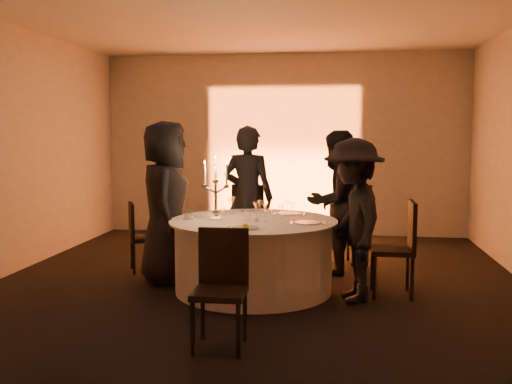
# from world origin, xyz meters

# --- Properties ---
(floor) EXTENTS (7.00, 7.00, 0.00)m
(floor) POSITION_xyz_m (0.00, 0.00, 0.00)
(floor) COLOR black
(floor) RESTS_ON ground
(ceiling) EXTENTS (7.00, 7.00, 0.00)m
(ceiling) POSITION_xyz_m (0.00, 0.00, 3.00)
(ceiling) COLOR silver
(ceiling) RESTS_ON wall_back
(wall_back) EXTENTS (7.00, 0.00, 7.00)m
(wall_back) POSITION_xyz_m (0.00, 3.50, 1.50)
(wall_back) COLOR #B1ACA5
(wall_back) RESTS_ON floor
(wall_front) EXTENTS (7.00, 0.00, 7.00)m
(wall_front) POSITION_xyz_m (0.00, -3.50, 1.50)
(wall_front) COLOR #B1ACA5
(wall_front) RESTS_ON floor
(uplighter_fixture) EXTENTS (0.25, 0.12, 0.10)m
(uplighter_fixture) POSITION_xyz_m (0.00, 3.20, 0.05)
(uplighter_fixture) COLOR black
(uplighter_fixture) RESTS_ON floor
(banquet_table) EXTENTS (1.80, 1.80, 0.77)m
(banquet_table) POSITION_xyz_m (0.00, 0.00, 0.38)
(banquet_table) COLOR black
(banquet_table) RESTS_ON floor
(chair_left) EXTENTS (0.50, 0.50, 0.85)m
(chair_left) POSITION_xyz_m (-1.50, 0.64, 0.47)
(chair_left) COLOR black
(chair_left) RESTS_ON floor
(chair_back_left) EXTENTS (0.51, 0.51, 1.01)m
(chair_back_left) POSITION_xyz_m (-0.27, 1.60, 0.57)
(chair_back_left) COLOR black
(chair_back_left) RESTS_ON floor
(chair_back_right) EXTENTS (0.64, 0.64, 1.04)m
(chair_back_right) POSITION_xyz_m (1.06, 1.25, 0.59)
(chair_back_right) COLOR black
(chair_back_right) RESTS_ON floor
(chair_right) EXTENTS (0.44, 0.44, 1.00)m
(chair_right) POSITION_xyz_m (1.54, 0.00, 0.56)
(chair_right) COLOR black
(chair_right) RESTS_ON floor
(chair_front) EXTENTS (0.42, 0.42, 0.94)m
(chair_front) POSITION_xyz_m (-0.03, -1.61, 0.53)
(chair_front) COLOR black
(chair_front) RESTS_ON floor
(guest_left) EXTENTS (0.76, 1.00, 1.83)m
(guest_left) POSITION_xyz_m (-1.04, 0.22, 0.92)
(guest_left) COLOR black
(guest_left) RESTS_ON floor
(guest_back_left) EXTENTS (0.73, 0.55, 1.79)m
(guest_back_left) POSITION_xyz_m (-0.22, 1.04, 0.89)
(guest_back_left) COLOR black
(guest_back_left) RESTS_ON floor
(guest_back_right) EXTENTS (1.06, 1.06, 1.73)m
(guest_back_right) POSITION_xyz_m (0.87, 0.89, 0.86)
(guest_back_right) COLOR black
(guest_back_right) RESTS_ON floor
(guest_right) EXTENTS (0.83, 1.17, 1.65)m
(guest_right) POSITION_xyz_m (1.05, -0.23, 0.83)
(guest_right) COLOR black
(guest_right) RESTS_ON floor
(plate_left) EXTENTS (0.36, 0.27, 0.01)m
(plate_left) POSITION_xyz_m (-0.57, 0.19, 0.78)
(plate_left) COLOR silver
(plate_left) RESTS_ON banquet_table
(plate_back_left) EXTENTS (0.36, 0.25, 0.01)m
(plate_back_left) POSITION_xyz_m (-0.05, 0.61, 0.78)
(plate_back_left) COLOR silver
(plate_back_left) RESTS_ON banquet_table
(plate_back_right) EXTENTS (0.35, 0.28, 0.01)m
(plate_back_right) POSITION_xyz_m (0.34, 0.50, 0.78)
(plate_back_right) COLOR silver
(plate_back_right) RESTS_ON banquet_table
(plate_right) EXTENTS (0.36, 0.27, 0.01)m
(plate_right) POSITION_xyz_m (0.59, -0.16, 0.78)
(plate_right) COLOR silver
(plate_right) RESTS_ON banquet_table
(plate_front) EXTENTS (0.36, 0.27, 0.08)m
(plate_front) POSITION_xyz_m (0.00, -0.56, 0.79)
(plate_front) COLOR silver
(plate_front) RESTS_ON banquet_table
(coffee_cup) EXTENTS (0.11, 0.11, 0.07)m
(coffee_cup) POSITION_xyz_m (-0.70, -0.08, 0.80)
(coffee_cup) COLOR silver
(coffee_cup) RESTS_ON banquet_table
(candelabra) EXTENTS (0.29, 0.14, 0.70)m
(candelabra) POSITION_xyz_m (-0.40, -0.04, 1.01)
(candelabra) COLOR silver
(candelabra) RESTS_ON banquet_table
(wine_glass_a) EXTENTS (0.07, 0.07, 0.19)m
(wine_glass_a) POSITION_xyz_m (-0.30, 0.45, 0.91)
(wine_glass_a) COLOR silver
(wine_glass_a) RESTS_ON banquet_table
(wine_glass_b) EXTENTS (0.07, 0.07, 0.19)m
(wine_glass_b) POSITION_xyz_m (0.05, 0.19, 0.91)
(wine_glass_b) COLOR silver
(wine_glass_b) RESTS_ON banquet_table
(wine_glass_c) EXTENTS (0.07, 0.07, 0.19)m
(wine_glass_c) POSITION_xyz_m (0.31, -0.13, 0.91)
(wine_glass_c) COLOR silver
(wine_glass_c) RESTS_ON banquet_table
(wine_glass_d) EXTENTS (0.07, 0.07, 0.19)m
(wine_glass_d) POSITION_xyz_m (0.02, 0.03, 0.91)
(wine_glass_d) COLOR silver
(wine_glass_d) RESTS_ON banquet_table
(wine_glass_e) EXTENTS (0.07, 0.07, 0.19)m
(wine_glass_e) POSITION_xyz_m (0.14, -0.10, 0.91)
(wine_glass_e) COLOR silver
(wine_glass_e) RESTS_ON banquet_table
(wine_glass_f) EXTENTS (0.07, 0.07, 0.19)m
(wine_glass_f) POSITION_xyz_m (0.41, 0.11, 0.91)
(wine_glass_f) COLOR silver
(wine_glass_f) RESTS_ON banquet_table
(wine_glass_g) EXTENTS (0.07, 0.07, 0.19)m
(wine_glass_g) POSITION_xyz_m (0.34, 0.33, 0.91)
(wine_glass_g) COLOR silver
(wine_glass_g) RESTS_ON banquet_table
(wine_glass_h) EXTENTS (0.07, 0.07, 0.19)m
(wine_glass_h) POSITION_xyz_m (-0.33, 0.36, 0.91)
(wine_glass_h) COLOR silver
(wine_glass_h) RESTS_ON banquet_table
(wine_glass_i) EXTENTS (0.07, 0.07, 0.19)m
(wine_glass_i) POSITION_xyz_m (0.05, -0.11, 0.91)
(wine_glass_i) COLOR silver
(wine_glass_i) RESTS_ON banquet_table
(tumbler_a) EXTENTS (0.07, 0.07, 0.09)m
(tumbler_a) POSITION_xyz_m (-0.05, -0.05, 0.82)
(tumbler_a) COLOR silver
(tumbler_a) RESTS_ON banquet_table
(tumbler_b) EXTENTS (0.07, 0.07, 0.09)m
(tumbler_b) POSITION_xyz_m (-0.39, 0.29, 0.82)
(tumbler_b) COLOR silver
(tumbler_b) RESTS_ON banquet_table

